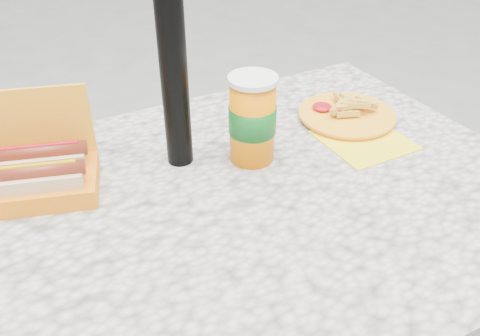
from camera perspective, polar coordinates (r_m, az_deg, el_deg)
name	(u,v)px	position (r m, az deg, el deg)	size (l,w,h in m)	color
picnic_table	(218,250)	(0.96, -2.50, -9.17)	(1.20, 0.80, 0.75)	beige
hotdog_box	(35,174)	(0.97, -22.00, -0.59)	(0.24, 0.20, 0.17)	orange
fries_plate	(347,115)	(1.16, 11.97, 5.79)	(0.22, 0.29, 0.04)	yellow
soda_cup	(252,119)	(0.96, 1.40, 5.51)	(0.09, 0.09, 0.17)	#FF7E00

